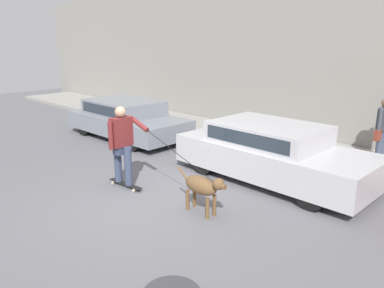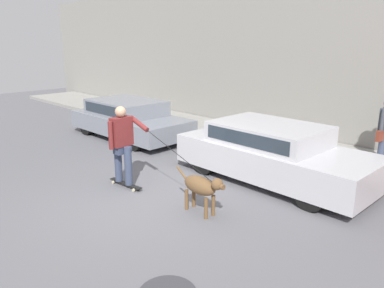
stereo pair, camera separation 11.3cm
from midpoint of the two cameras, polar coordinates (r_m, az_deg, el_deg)
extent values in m
plane|color=slate|center=(7.57, -6.98, -8.27)|extent=(36.00, 36.00, 0.00)
cube|color=gray|center=(12.03, 17.84, 12.29)|extent=(32.00, 0.30, 5.02)
cube|color=gray|center=(11.14, 13.37, -0.35)|extent=(30.00, 2.59, 0.14)
cylinder|color=black|center=(11.72, -2.95, 2.11)|extent=(0.65, 0.21, 0.65)
cylinder|color=black|center=(10.72, -9.24, 0.65)|extent=(0.65, 0.21, 0.65)
cylinder|color=black|center=(13.72, -10.53, 3.86)|extent=(0.65, 0.21, 0.65)
cylinder|color=black|center=(12.88, -16.34, 2.73)|extent=(0.65, 0.21, 0.65)
cube|color=gray|center=(12.19, -9.99, 3.10)|extent=(4.28, 1.88, 0.54)
cube|color=gray|center=(12.23, -10.58, 5.51)|extent=(2.42, 1.68, 0.46)
cube|color=#28333D|center=(11.77, -13.90, 5.05)|extent=(2.12, 0.03, 0.30)
cylinder|color=black|center=(8.65, 22.40, -4.14)|extent=(0.61, 0.21, 0.61)
cylinder|color=black|center=(7.27, 17.29, -7.32)|extent=(0.61, 0.21, 0.61)
cylinder|color=black|center=(9.94, 7.91, -0.60)|extent=(0.61, 0.21, 0.61)
cylinder|color=black|center=(8.77, 1.48, -2.66)|extent=(0.61, 0.21, 0.61)
cube|color=#BCBCC1|center=(8.50, 11.93, -2.15)|extent=(4.43, 1.91, 0.65)
cube|color=#BCBCC1|center=(8.45, 11.15, 1.62)|extent=(2.42, 1.70, 0.44)
cube|color=#28333D|center=(7.79, 7.67, 0.76)|extent=(2.11, 0.04, 0.28)
cylinder|color=brown|center=(6.78, 2.94, -9.31)|extent=(0.07, 0.07, 0.39)
cylinder|color=brown|center=(6.66, 1.86, -9.76)|extent=(0.07, 0.07, 0.39)
cylinder|color=brown|center=(7.11, -0.08, -8.06)|extent=(0.07, 0.07, 0.39)
cylinder|color=brown|center=(7.00, -1.16, -8.46)|extent=(0.07, 0.07, 0.39)
ellipsoid|color=brown|center=(6.75, 0.87, -6.31)|extent=(0.75, 0.35, 0.33)
sphere|color=brown|center=(6.42, 3.56, -6.12)|extent=(0.21, 0.21, 0.21)
cylinder|color=brown|center=(6.37, 4.18, -6.47)|extent=(0.12, 0.10, 0.09)
cylinder|color=brown|center=(7.05, -1.87, -4.50)|extent=(0.30, 0.05, 0.22)
cylinder|color=beige|center=(8.00, -8.50, -6.72)|extent=(0.07, 0.04, 0.07)
cylinder|color=beige|center=(7.91, -9.32, -7.02)|extent=(0.07, 0.04, 0.07)
cylinder|color=beige|center=(8.49, -11.58, -5.53)|extent=(0.07, 0.04, 0.07)
cylinder|color=beige|center=(8.41, -12.38, -5.79)|extent=(0.07, 0.04, 0.07)
cube|color=black|center=(8.18, -10.50, -5.97)|extent=(0.96, 0.19, 0.02)
cylinder|color=#38425B|center=(7.95, -10.11, -3.36)|extent=(0.16, 0.16, 0.83)
cylinder|color=#38425B|center=(8.20, -11.60, -2.85)|extent=(0.16, 0.16, 0.83)
cube|color=#38425B|center=(7.97, -10.99, -0.84)|extent=(0.22, 0.37, 0.17)
cube|color=maroon|center=(7.88, -11.13, 1.85)|extent=(0.26, 0.47, 0.60)
sphere|color=tan|center=(7.79, -11.29, 4.82)|extent=(0.23, 0.23, 0.23)
cylinder|color=maroon|center=(7.72, -12.70, 1.23)|extent=(0.10, 0.10, 0.57)
cylinder|color=maroon|center=(7.79, -8.50, 3.06)|extent=(0.58, 0.11, 0.28)
cylinder|color=black|center=(6.97, -2.32, -1.80)|extent=(1.94, 0.04, 0.66)
cylinder|color=#3D4760|center=(10.43, 26.35, -0.08)|extent=(0.15, 0.15, 0.76)
cylinder|color=#3D4760|center=(10.58, 26.68, 0.09)|extent=(0.15, 0.15, 0.76)
cube|color=#424751|center=(10.37, 26.95, 3.50)|extent=(0.22, 0.42, 0.55)
cylinder|color=#424751|center=(10.13, 26.46, 3.39)|extent=(0.09, 0.09, 0.53)
cube|color=brown|center=(10.21, 26.19, 1.23)|extent=(0.11, 0.30, 0.26)
camera|label=1|loc=(0.06, -90.41, -0.12)|focal=35.00mm
camera|label=2|loc=(0.06, 89.59, 0.12)|focal=35.00mm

